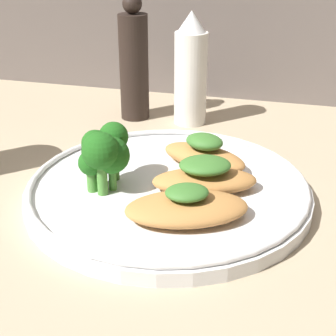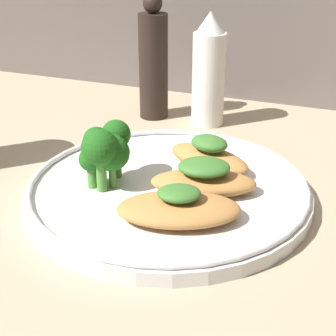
{
  "view_description": "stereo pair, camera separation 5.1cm",
  "coord_description": "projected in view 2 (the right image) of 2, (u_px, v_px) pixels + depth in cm",
  "views": [
    {
      "loc": [
        11.84,
        -44.65,
        25.95
      ],
      "look_at": [
        0.0,
        0.0,
        3.4
      ],
      "focal_mm": 55.0,
      "sensor_mm": 36.0,
      "label": 1
    },
    {
      "loc": [
        16.72,
        -43.06,
        25.95
      ],
      "look_at": [
        0.0,
        0.0,
        3.4
      ],
      "focal_mm": 55.0,
      "sensor_mm": 36.0,
      "label": 2
    }
  ],
  "objects": [
    {
      "name": "ground_plane",
      "position": [
        168.0,
        202.0,
        0.53
      ],
      "size": [
        180.0,
        180.0,
        1.0
      ],
      "primitive_type": "cube",
      "color": "tan"
    },
    {
      "name": "plate",
      "position": [
        168.0,
        189.0,
        0.52
      ],
      "size": [
        28.91,
        28.91,
        2.0
      ],
      "color": "white",
      "rests_on": "ground_plane"
    },
    {
      "name": "grilled_meat_front",
      "position": [
        179.0,
        208.0,
        0.46
      ],
      "size": [
        12.64,
        9.73,
        3.26
      ],
      "color": "#BC7F42",
      "rests_on": "plate"
    },
    {
      "name": "grilled_meat_middle",
      "position": [
        203.0,
        181.0,
        0.5
      ],
      "size": [
        11.35,
        7.63,
        3.48
      ],
      "color": "#BC7F42",
      "rests_on": "plate"
    },
    {
      "name": "grilled_meat_back",
      "position": [
        209.0,
        156.0,
        0.55
      ],
      "size": [
        10.84,
        7.69,
        3.66
      ],
      "color": "#BC7F42",
      "rests_on": "plate"
    },
    {
      "name": "broccoli_bunch",
      "position": [
        105.0,
        149.0,
        0.51
      ],
      "size": [
        4.94,
        6.4,
        6.46
      ],
      "color": "#4C8E38",
      "rests_on": "plate"
    },
    {
      "name": "sauce_bottle",
      "position": [
        209.0,
        72.0,
        0.69
      ],
      "size": [
        4.44,
        4.44,
        15.26
      ],
      "color": "white",
      "rests_on": "ground_plane"
    },
    {
      "name": "pepper_grinder",
      "position": [
        153.0,
        63.0,
        0.71
      ],
      "size": [
        4.04,
        4.04,
        17.1
      ],
      "color": "black",
      "rests_on": "ground_plane"
    }
  ]
}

